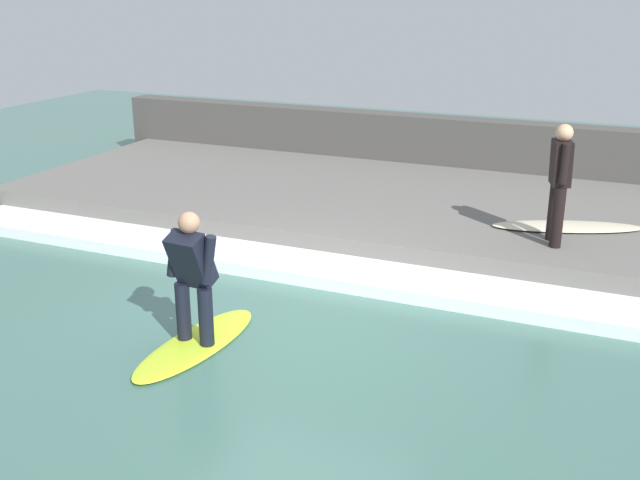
{
  "coord_description": "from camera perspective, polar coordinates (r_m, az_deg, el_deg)",
  "views": [
    {
      "loc": [
        -6.95,
        -3.22,
        3.57
      ],
      "look_at": [
        0.64,
        0.0,
        0.7
      ],
      "focal_mm": 42.0,
      "sensor_mm": 36.0,
      "label": 1
    }
  ],
  "objects": [
    {
      "name": "ground_plane",
      "position": [
        8.46,
        -1.7,
        -5.8
      ],
      "size": [
        28.0,
        28.0,
        0.0
      ],
      "primitive_type": "plane",
      "color": "#426B60"
    },
    {
      "name": "concrete_ledge",
      "position": [
        11.78,
        6.12,
        2.42
      ],
      "size": [
        4.4,
        12.58,
        0.39
      ],
      "primitive_type": "cube",
      "color": "#66635E",
      "rests_on": "ground_plane"
    },
    {
      "name": "back_wall",
      "position": [
        13.96,
        9.18,
        6.74
      ],
      "size": [
        0.5,
        13.21,
        1.24
      ],
      "primitive_type": "cube",
      "color": "#474442",
      "rests_on": "ground_plane"
    },
    {
      "name": "wave_foam_crest",
      "position": [
        9.46,
        1.38,
        -2.48
      ],
      "size": [
        0.86,
        11.95,
        0.16
      ],
      "primitive_type": "cube",
      "color": "white",
      "rests_on": "ground_plane"
    },
    {
      "name": "surfboard_riding",
      "position": [
        7.89,
        -9.41,
        -7.78
      ],
      "size": [
        1.91,
        0.75,
        0.06
      ],
      "color": "#BFE02D",
      "rests_on": "ground_plane"
    },
    {
      "name": "surfer_riding",
      "position": [
        7.56,
        -9.73,
        -2.37
      ],
      "size": [
        0.44,
        0.61,
        1.39
      ],
      "color": "black",
      "rests_on": "surfboard_riding"
    },
    {
      "name": "surfer_waiting_near",
      "position": [
        9.78,
        17.79,
        4.54
      ],
      "size": [
        0.5,
        0.32,
        1.53
      ],
      "color": "black",
      "rests_on": "concrete_ledge"
    },
    {
      "name": "surfboard_waiting_near",
      "position": [
        10.66,
        18.33,
        0.98
      ],
      "size": [
        1.18,
        2.07,
        0.06
      ],
      "color": "beige",
      "rests_on": "concrete_ledge"
    }
  ]
}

